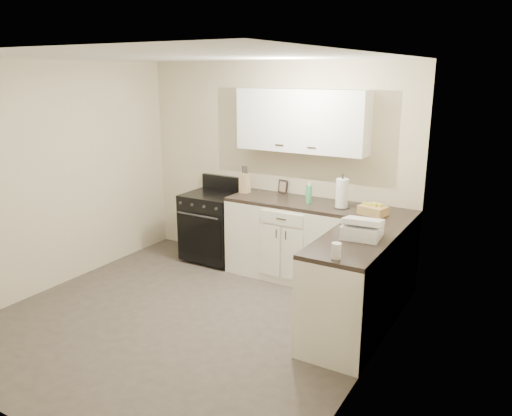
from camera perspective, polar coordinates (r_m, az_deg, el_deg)
The scene contains 21 objects.
floor at distance 5.12m, azimuth -7.85°, elevation -12.45°, with size 3.60×3.60×0.00m, color #473F38.
ceiling at distance 4.54m, azimuth -9.03°, elevation 16.71°, with size 3.60×3.60×0.00m, color white.
wall_back at distance 6.15m, azimuth 2.12°, elevation 4.76°, with size 3.60×3.60×0.00m, color beige.
wall_right at distance 3.85m, azimuth 13.07°, elevation -2.08°, with size 3.60×3.60×0.00m, color beige.
wall_left at distance 5.95m, azimuth -22.11°, elevation 3.28°, with size 3.60×3.60×0.00m, color beige.
wall_front at distance 3.52m, azimuth -26.99°, elevation -5.04°, with size 3.60×3.60×0.00m, color beige.
base_cabinets_back at distance 5.91m, azimuth 4.30°, elevation -3.75°, with size 1.55×0.60×0.90m, color white.
base_cabinets_right at distance 4.97m, azimuth 12.20°, elevation -7.84°, with size 0.60×1.90×0.90m, color white.
countertop_back at distance 5.77m, azimuth 4.39°, elevation 0.67°, with size 1.55×0.60×0.04m, color black.
countertop_right at distance 4.81m, azimuth 12.52°, elevation -2.67°, with size 0.60×1.90×0.04m, color black.
upper_cabinets at distance 5.75m, azimuth 5.25°, elevation 9.91°, with size 1.55×0.30×0.70m, color white.
stove at distance 6.44m, azimuth -4.92°, elevation -2.05°, with size 0.70×0.59×0.84m, color black.
knife_block at distance 6.10m, azimuth -1.28°, elevation 2.86°, with size 0.11×0.10×0.24m, color tan.
paper_towel at distance 5.48m, azimuth 9.79°, elevation 1.65°, with size 0.13×0.13×0.32m, color white.
soap_bottle at distance 5.65m, azimuth 6.06°, elevation 1.59°, with size 0.07×0.07×0.20m, color #42AD67.
picture_frame at distance 6.10m, azimuth 3.10°, elevation 2.46°, with size 0.13×0.02×0.16m, color black.
wicker_basket at distance 5.31m, azimuth 13.21°, elevation -0.27°, with size 0.27×0.18×0.09m, color tan.
countertop_grill at distance 4.56m, azimuth 12.03°, elevation -2.60°, with size 0.33×0.31×0.12m, color white.
glass_jar at distance 4.01m, azimuth 9.16°, elevation -4.87°, with size 0.08×0.08×0.13m, color silver.
oven_mitt_near at distance 4.49m, azimuth 5.45°, elevation -10.05°, with size 0.02×0.17×0.30m, color black.
oven_mitt_far at distance 4.75m, azimuth 7.10°, elevation -8.45°, with size 0.02×0.14×0.25m, color black.
Camera 1 is at (2.86, -3.53, 2.38)m, focal length 35.00 mm.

